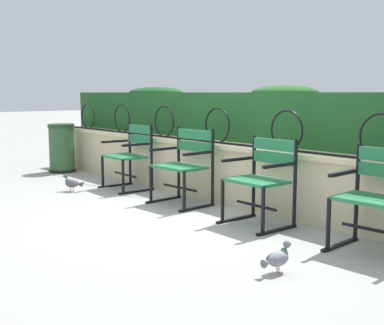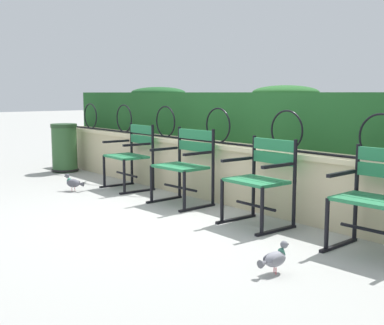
# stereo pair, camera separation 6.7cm
# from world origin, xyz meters

# --- Properties ---
(ground_plane) EXTENTS (60.00, 60.00, 0.00)m
(ground_plane) POSITION_xyz_m (0.00, 0.00, 0.00)
(ground_plane) COLOR #9E9E99
(stone_wall) EXTENTS (8.45, 0.41, 0.69)m
(stone_wall) POSITION_xyz_m (0.00, 0.85, 0.35)
(stone_wall) COLOR beige
(stone_wall) RESTS_ON ground
(iron_arch_fence) EXTENTS (7.89, 0.02, 0.42)m
(iron_arch_fence) POSITION_xyz_m (-0.27, 0.78, 0.87)
(iron_arch_fence) COLOR black
(iron_arch_fence) RESTS_ON stone_wall
(hedge_row) EXTENTS (8.28, 0.62, 0.71)m
(hedge_row) POSITION_xyz_m (-0.00, 1.34, 1.01)
(hedge_row) COLOR #1E5123
(hedge_row) RESTS_ON stone_wall
(park_chair_leftmost) EXTENTS (0.62, 0.55, 0.87)m
(park_chair_leftmost) POSITION_xyz_m (-1.62, 0.41, 0.46)
(park_chair_leftmost) COLOR #237547
(park_chair_leftmost) RESTS_ON ground
(park_chair_centre_left) EXTENTS (0.65, 0.55, 0.87)m
(park_chair_centre_left) POSITION_xyz_m (-0.43, 0.38, 0.47)
(park_chair_centre_left) COLOR #237547
(park_chair_centre_left) RESTS_ON ground
(park_chair_centre_right) EXTENTS (0.60, 0.54, 0.85)m
(park_chair_centre_right) POSITION_xyz_m (0.78, 0.36, 0.46)
(park_chair_centre_right) COLOR #237547
(park_chair_centre_right) RESTS_ON ground
(park_chair_rightmost) EXTENTS (0.64, 0.55, 0.85)m
(park_chair_rightmost) POSITION_xyz_m (1.97, 0.42, 0.46)
(park_chair_rightmost) COLOR #237547
(park_chair_rightmost) RESTS_ON ground
(pigeon_near_chairs) EXTENTS (0.27, 0.19, 0.22)m
(pigeon_near_chairs) POSITION_xyz_m (-1.95, -0.28, 0.11)
(pigeon_near_chairs) COLOR #5B5B66
(pigeon_near_chairs) RESTS_ON ground
(pigeon_far_side) EXTENTS (0.11, 0.29, 0.22)m
(pigeon_far_side) POSITION_xyz_m (1.77, -0.57, 0.11)
(pigeon_far_side) COLOR gray
(pigeon_far_side) RESTS_ON ground
(trash_bin) EXTENTS (0.44, 0.44, 0.78)m
(trash_bin) POSITION_xyz_m (-3.57, 0.37, 0.37)
(trash_bin) COLOR #2D562D
(trash_bin) RESTS_ON ground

